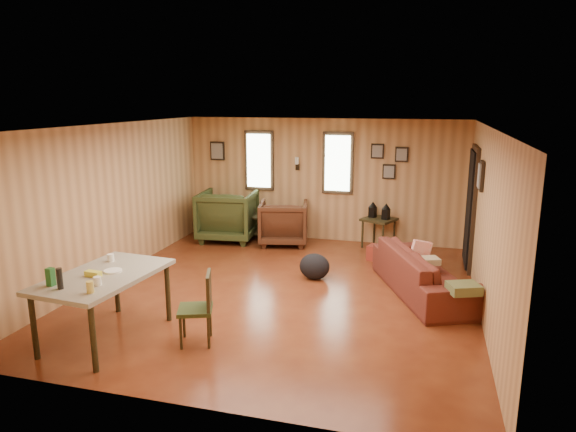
# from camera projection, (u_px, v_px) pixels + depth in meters

# --- Properties ---
(room) EXTENTS (5.54, 6.04, 2.44)m
(room) POSITION_uv_depth(u_px,v_px,m) (297.00, 208.00, 7.49)
(room) COLOR brown
(room) RESTS_ON ground
(sofa) EXTENTS (1.47, 2.29, 0.87)m
(sofa) POSITION_uv_depth(u_px,v_px,m) (425.00, 265.00, 7.39)
(sofa) COLOR #5E241B
(sofa) RESTS_ON ground
(recliner_brown) EXTENTS (1.06, 1.02, 0.93)m
(recliner_brown) POSITION_uv_depth(u_px,v_px,m) (284.00, 221.00, 9.91)
(recliner_brown) COLOR #452414
(recliner_brown) RESTS_ON ground
(recliner_green) EXTENTS (1.17, 1.11, 1.10)m
(recliner_green) POSITION_uv_depth(u_px,v_px,m) (228.00, 213.00, 10.18)
(recliner_green) COLOR #323D1B
(recliner_green) RESTS_ON ground
(end_table) EXTENTS (0.62, 0.59, 0.62)m
(end_table) POSITION_uv_depth(u_px,v_px,m) (257.00, 222.00, 10.27)
(end_table) COLOR #312B15
(end_table) RESTS_ON ground
(side_table) EXTENTS (0.72, 0.72, 0.87)m
(side_table) POSITION_uv_depth(u_px,v_px,m) (379.00, 217.00, 9.65)
(side_table) COLOR #312B15
(side_table) RESTS_ON ground
(cooler) EXTENTS (0.42, 0.35, 0.26)m
(cooler) POSITION_uv_depth(u_px,v_px,m) (379.00, 253.00, 8.97)
(cooler) COLOR maroon
(cooler) RESTS_ON ground
(backpack) EXTENTS (0.56, 0.48, 0.41)m
(backpack) POSITION_uv_depth(u_px,v_px,m) (315.00, 266.00, 8.02)
(backpack) COLOR black
(backpack) RESTS_ON ground
(sofa_pillows) EXTENTS (0.94, 1.59, 0.33)m
(sofa_pillows) POSITION_uv_depth(u_px,v_px,m) (442.00, 270.00, 6.95)
(sofa_pillows) COLOR #586035
(sofa_pillows) RESTS_ON sofa
(dining_table) EXTENTS (1.08, 1.64, 1.03)m
(dining_table) POSITION_uv_depth(u_px,v_px,m) (103.00, 280.00, 5.90)
(dining_table) COLOR gray
(dining_table) RESTS_ON ground
(dining_chair) EXTENTS (0.49, 0.49, 0.85)m
(dining_chair) POSITION_uv_depth(u_px,v_px,m) (201.00, 304.00, 5.86)
(dining_chair) COLOR #323D1B
(dining_chair) RESTS_ON ground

